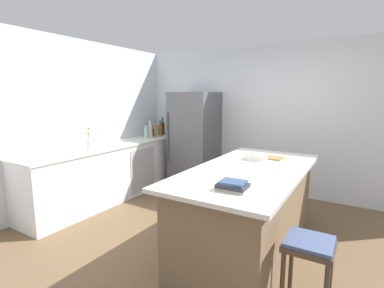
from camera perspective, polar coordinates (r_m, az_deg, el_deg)
The scene contains 19 objects.
ground_plane at distance 3.60m, azimuth 2.43°, elevation -18.94°, with size 7.20×7.20×0.00m, color brown.
wall_rear at distance 5.27m, azimuth 14.45°, elevation 4.71°, with size 6.00×0.10×2.60m, color silver.
wall_left at distance 4.86m, azimuth -23.73°, elevation 3.82°, with size 0.10×6.00×2.60m, color silver.
counter_run_left at distance 5.05m, azimuth -15.51°, elevation -5.21°, with size 0.68×3.13×0.92m.
kitchen_island at distance 3.32m, azimuth 11.19°, elevation -12.56°, with size 1.09×2.27×0.94m.
refrigerator at distance 5.41m, azimuth 0.54°, elevation 0.80°, with size 0.77×0.79×1.79m.
bar_stool at distance 2.50m, azimuth 22.25°, elevation -19.66°, with size 0.36×0.36×0.65m.
sink_faucet at distance 4.86m, azimuth -17.54°, elevation 1.53°, with size 0.15×0.05×0.30m.
flower_vase at distance 4.64m, azimuth -19.86°, elevation 0.24°, with size 0.09×0.09×0.33m.
wine_bottle at distance 6.03m, azimuth -5.87°, elevation 3.15°, with size 0.07×0.07×0.35m.
whiskey_bottle at distance 5.95m, azimuth -6.37°, elevation 2.90°, with size 0.08×0.08×0.30m.
vinegar_bottle at distance 5.82m, azimuth -6.23°, elevation 2.76°, with size 0.06×0.06×0.29m.
hot_sauce_bottle at distance 5.84m, azimuth -7.84°, elevation 2.42°, with size 0.05×0.05×0.22m.
olive_oil_bottle at distance 5.67m, azimuth -7.28°, elevation 2.76°, with size 0.06×0.06×0.34m.
soda_bottle at distance 5.63m, azimuth -8.36°, elevation 2.67°, with size 0.08×0.08×0.35m.
gin_bottle at distance 5.56m, azimuth -9.12°, elevation 2.33°, with size 0.08×0.08×0.27m.
cookbook_stack at distance 2.43m, azimuth 8.13°, elevation -8.22°, with size 0.26×0.19×0.08m.
mixing_bowl at distance 3.62m, azimuth 12.80°, elevation -2.50°, with size 0.27×0.27×0.07m.
cutting_board at distance 3.74m, azimuth 15.40°, elevation -2.64°, with size 0.32×0.23×0.02m.
Camera 1 is at (1.51, -2.78, 1.72)m, focal length 26.70 mm.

